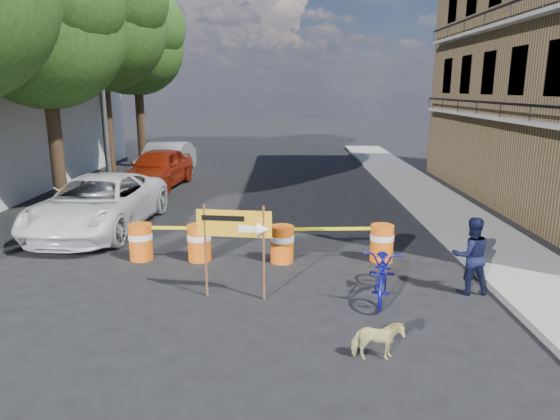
{
  "coord_description": "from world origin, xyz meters",
  "views": [
    {
      "loc": [
        0.68,
        -9.33,
        4.12
      ],
      "look_at": [
        0.59,
        2.19,
        1.3
      ],
      "focal_mm": 32.0,
      "sensor_mm": 36.0,
      "label": 1
    }
  ],
  "objects_px": {
    "bicycle": "(384,247)",
    "suv_white": "(98,204)",
    "sedan_red": "(158,168)",
    "barrel_mid_right": "(282,243)",
    "barrel_far_right": "(382,242)",
    "barrel_far_left": "(141,241)",
    "dog": "(377,340)",
    "detour_sign": "(244,231)",
    "sedan_silver": "(166,161)",
    "pedestrian": "(471,255)",
    "barrel_mid_left": "(199,242)"
  },
  "relations": [
    {
      "from": "pedestrian",
      "to": "sedan_silver",
      "type": "distance_m",
      "value": 16.35
    },
    {
      "from": "detour_sign",
      "to": "sedan_red",
      "type": "relative_size",
      "value": 0.4
    },
    {
      "from": "barrel_mid_right",
      "to": "suv_white",
      "type": "relative_size",
      "value": 0.16
    },
    {
      "from": "suv_white",
      "to": "bicycle",
      "type": "bearing_deg",
      "value": -29.07
    },
    {
      "from": "bicycle",
      "to": "suv_white",
      "type": "bearing_deg",
      "value": 159.6
    },
    {
      "from": "barrel_mid_left",
      "to": "sedan_red",
      "type": "distance_m",
      "value": 9.89
    },
    {
      "from": "suv_white",
      "to": "sedan_silver",
      "type": "height_order",
      "value": "sedan_silver"
    },
    {
      "from": "bicycle",
      "to": "suv_white",
      "type": "distance_m",
      "value": 8.92
    },
    {
      "from": "barrel_mid_right",
      "to": "suv_white",
      "type": "bearing_deg",
      "value": 152.87
    },
    {
      "from": "pedestrian",
      "to": "dog",
      "type": "distance_m",
      "value": 3.59
    },
    {
      "from": "barrel_mid_right",
      "to": "barrel_far_right",
      "type": "distance_m",
      "value": 2.44
    },
    {
      "from": "bicycle",
      "to": "sedan_silver",
      "type": "xyz_separation_m",
      "value": [
        -7.48,
        13.65,
        -0.23
      ]
    },
    {
      "from": "sedan_red",
      "to": "barrel_mid_right",
      "type": "bearing_deg",
      "value": -53.79
    },
    {
      "from": "suv_white",
      "to": "barrel_far_right",
      "type": "bearing_deg",
      "value": -14.86
    },
    {
      "from": "barrel_far_left",
      "to": "bicycle",
      "type": "xyz_separation_m",
      "value": [
        5.51,
        -2.21,
        0.58
      ]
    },
    {
      "from": "barrel_far_left",
      "to": "barrel_mid_right",
      "type": "xyz_separation_m",
      "value": [
        3.47,
        -0.14,
        0.0
      ]
    },
    {
      "from": "detour_sign",
      "to": "suv_white",
      "type": "xyz_separation_m",
      "value": [
        -4.71,
        4.98,
        -0.61
      ]
    },
    {
      "from": "barrel_mid_left",
      "to": "bicycle",
      "type": "relative_size",
      "value": 0.43
    },
    {
      "from": "barrel_far_right",
      "to": "dog",
      "type": "bearing_deg",
      "value": -101.54
    },
    {
      "from": "barrel_far_left",
      "to": "barrel_mid_right",
      "type": "bearing_deg",
      "value": -2.32
    },
    {
      "from": "barrel_far_right",
      "to": "sedan_silver",
      "type": "distance_m",
      "value": 13.92
    },
    {
      "from": "barrel_far_right",
      "to": "sedan_silver",
      "type": "relative_size",
      "value": 0.18
    },
    {
      "from": "barrel_far_left",
      "to": "pedestrian",
      "type": "xyz_separation_m",
      "value": [
        7.33,
        -2.0,
        0.34
      ]
    },
    {
      "from": "barrel_mid_right",
      "to": "suv_white",
      "type": "xyz_separation_m",
      "value": [
        -5.44,
        2.79,
        0.33
      ]
    },
    {
      "from": "suv_white",
      "to": "sedan_silver",
      "type": "relative_size",
      "value": 1.16
    },
    {
      "from": "bicycle",
      "to": "sedan_silver",
      "type": "bearing_deg",
      "value": 131.31
    },
    {
      "from": "suv_white",
      "to": "sedan_red",
      "type": "relative_size",
      "value": 1.2
    },
    {
      "from": "barrel_far_right",
      "to": "sedan_silver",
      "type": "xyz_separation_m",
      "value": [
        -7.88,
        11.47,
        0.35
      ]
    },
    {
      "from": "barrel_far_right",
      "to": "sedan_red",
      "type": "distance_m",
      "value": 12.1
    },
    {
      "from": "barrel_far_right",
      "to": "suv_white",
      "type": "height_order",
      "value": "suv_white"
    },
    {
      "from": "sedan_red",
      "to": "barrel_far_left",
      "type": "bearing_deg",
      "value": -72.02
    },
    {
      "from": "barrel_far_left",
      "to": "bicycle",
      "type": "bearing_deg",
      "value": -21.83
    },
    {
      "from": "barrel_far_right",
      "to": "pedestrian",
      "type": "distance_m",
      "value": 2.45
    },
    {
      "from": "suv_white",
      "to": "pedestrian",
      "type": "bearing_deg",
      "value": -22.65
    },
    {
      "from": "barrel_mid_left",
      "to": "barrel_mid_right",
      "type": "relative_size",
      "value": 1.0
    },
    {
      "from": "barrel_mid_left",
      "to": "barrel_far_right",
      "type": "height_order",
      "value": "same"
    },
    {
      "from": "barrel_mid_left",
      "to": "bicycle",
      "type": "distance_m",
      "value": 4.64
    },
    {
      "from": "suv_white",
      "to": "sedan_red",
      "type": "height_order",
      "value": "sedan_red"
    },
    {
      "from": "barrel_far_left",
      "to": "sedan_silver",
      "type": "bearing_deg",
      "value": 99.77
    },
    {
      "from": "sedan_red",
      "to": "barrel_far_right",
      "type": "bearing_deg",
      "value": -43.42
    },
    {
      "from": "barrel_mid_left",
      "to": "barrel_mid_right",
      "type": "bearing_deg",
      "value": -2.59
    },
    {
      "from": "barrel_far_left",
      "to": "dog",
      "type": "bearing_deg",
      "value": -43.14
    },
    {
      "from": "barrel_mid_right",
      "to": "sedan_red",
      "type": "xyz_separation_m",
      "value": [
        -5.3,
        9.42,
        0.35
      ]
    },
    {
      "from": "sedan_red",
      "to": "bicycle",
      "type": "bearing_deg",
      "value": -50.58
    },
    {
      "from": "pedestrian",
      "to": "dog",
      "type": "height_order",
      "value": "pedestrian"
    },
    {
      "from": "barrel_mid_left",
      "to": "pedestrian",
      "type": "xyz_separation_m",
      "value": [
        5.88,
        -1.95,
        0.34
      ]
    },
    {
      "from": "sedan_silver",
      "to": "dog",
      "type": "bearing_deg",
      "value": -63.94
    },
    {
      "from": "barrel_far_right",
      "to": "sedan_silver",
      "type": "height_order",
      "value": "sedan_silver"
    },
    {
      "from": "barrel_mid_right",
      "to": "barrel_far_right",
      "type": "height_order",
      "value": "same"
    },
    {
      "from": "suv_white",
      "to": "sedan_silver",
      "type": "distance_m",
      "value": 8.79
    }
  ]
}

